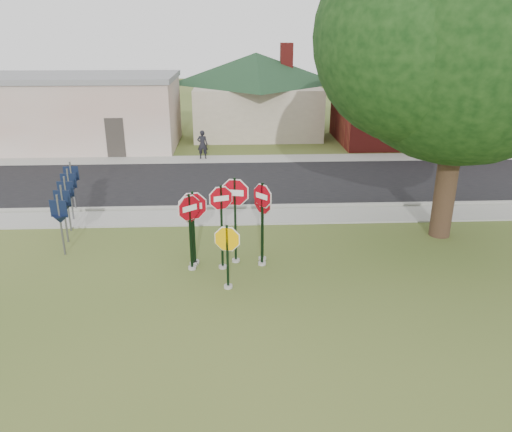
{
  "coord_description": "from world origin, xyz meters",
  "views": [
    {
      "loc": [
        0.39,
        -12.15,
        6.79
      ],
      "look_at": [
        1.06,
        2.0,
        1.39
      ],
      "focal_mm": 35.0,
      "sensor_mm": 36.0,
      "label": 1
    }
  ],
  "objects_px": {
    "stop_sign_yellow": "(227,251)",
    "pedestrian": "(202,144)",
    "oak_tree": "(468,26)",
    "stop_sign_left": "(190,222)",
    "stop_sign_center": "(221,216)"
  },
  "relations": [
    {
      "from": "stop_sign_yellow",
      "to": "pedestrian",
      "type": "relative_size",
      "value": 1.27
    },
    {
      "from": "stop_sign_yellow",
      "to": "pedestrian",
      "type": "bearing_deg",
      "value": 95.76
    },
    {
      "from": "stop_sign_left",
      "to": "pedestrian",
      "type": "distance_m",
      "value": 13.17
    },
    {
      "from": "oak_tree",
      "to": "pedestrian",
      "type": "distance_m",
      "value": 15.22
    },
    {
      "from": "oak_tree",
      "to": "stop_sign_center",
      "type": "bearing_deg",
      "value": -163.72
    },
    {
      "from": "stop_sign_left",
      "to": "oak_tree",
      "type": "distance_m",
      "value": 10.15
    },
    {
      "from": "stop_sign_center",
      "to": "stop_sign_left",
      "type": "relative_size",
      "value": 1.1
    },
    {
      "from": "oak_tree",
      "to": "stop_sign_left",
      "type": "bearing_deg",
      "value": -165.25
    },
    {
      "from": "stop_sign_yellow",
      "to": "pedestrian",
      "type": "xyz_separation_m",
      "value": [
        -1.45,
        14.35,
        -0.3
      ]
    },
    {
      "from": "stop_sign_center",
      "to": "oak_tree",
      "type": "xyz_separation_m",
      "value": [
        7.48,
        2.18,
        5.13
      ]
    },
    {
      "from": "stop_sign_left",
      "to": "pedestrian",
      "type": "relative_size",
      "value": 1.59
    },
    {
      "from": "stop_sign_left",
      "to": "oak_tree",
      "type": "height_order",
      "value": "oak_tree"
    },
    {
      "from": "stop_sign_yellow",
      "to": "stop_sign_left",
      "type": "xyz_separation_m",
      "value": [
        -1.08,
        1.2,
        0.38
      ]
    },
    {
      "from": "stop_sign_yellow",
      "to": "stop_sign_left",
      "type": "relative_size",
      "value": 0.8
    },
    {
      "from": "stop_sign_yellow",
      "to": "stop_sign_left",
      "type": "height_order",
      "value": "stop_sign_left"
    }
  ]
}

